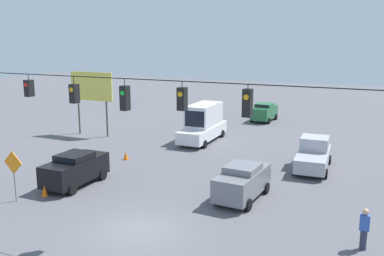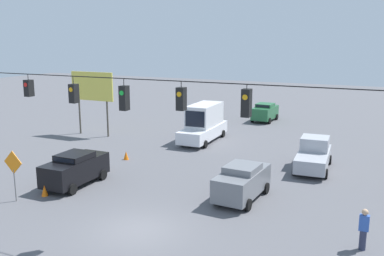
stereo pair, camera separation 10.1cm
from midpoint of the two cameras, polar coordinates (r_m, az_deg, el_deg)
ground_plane at (r=20.53m, az=-7.31°, el=-13.36°), size 140.00×140.00×0.00m
overhead_signal_span at (r=18.24m, az=-8.59°, el=0.38°), size 21.99×0.38×7.96m
sedan_black_parked_shoulder at (r=26.81m, az=-15.41°, el=-5.24°), size 2.11×4.46×1.97m
pickup_truck_silver_oncoming_far at (r=30.19m, az=15.78°, el=-3.45°), size 2.44×5.39×2.12m
sedan_green_withflow_deep at (r=46.48m, az=9.54°, el=2.14°), size 2.21×4.05×1.91m
sedan_grey_crossing_near at (r=23.85m, az=6.62°, el=-7.05°), size 2.24×4.49×1.95m
box_truck_white_withflow_far at (r=36.83m, az=1.44°, el=0.66°), size 2.47×6.67×3.19m
traffic_cone_nearest at (r=25.69m, az=-19.17°, el=-7.91°), size 0.38×0.38×0.62m
traffic_cone_second at (r=27.60m, az=-15.83°, el=-6.33°), size 0.38×0.38×0.62m
traffic_cone_third at (r=29.64m, az=-11.73°, el=-4.86°), size 0.38×0.38×0.62m
traffic_cone_fourth at (r=31.73m, az=-8.91°, el=-3.64°), size 0.38×0.38×0.62m
roadside_billboard at (r=39.68m, az=-13.32°, el=4.99°), size 4.46×0.16×5.78m
work_zone_sign at (r=24.94m, az=-22.83°, el=-4.74°), size 1.27×0.06×2.84m
pedestrian at (r=19.67m, az=21.84°, el=-12.37°), size 0.40×0.28×1.81m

